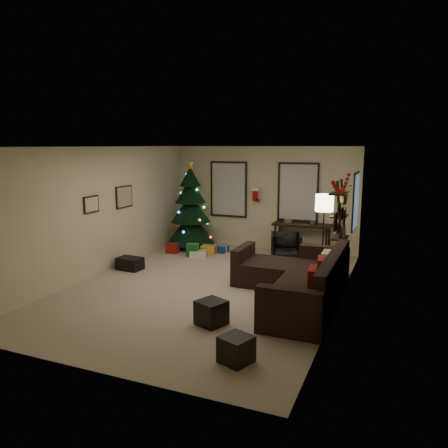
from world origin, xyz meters
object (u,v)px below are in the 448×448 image
Objects in this scene: sofa at (299,282)px; desk at (302,227)px; desk_chair at (286,246)px; christmas_tree at (191,211)px; bookshelf at (341,231)px.

desk is (-0.67, 3.22, 0.39)m from sofa.
desk_chair is (-0.24, -0.65, -0.36)m from desk.
christmas_tree is 4.65m from sofa.
sofa is 1.49× the size of bookshelf.
bookshelf is at bearing -52.96° from desk_chair.
christmas_tree is 1.62× the size of desk.
desk is 2.03m from bookshelf.
christmas_tree is 2.79m from desk_chair.
christmas_tree reaches higher than desk_chair.
christmas_tree is 3.57× the size of desk_chair.
desk_chair is (2.70, -0.28, -0.65)m from christmas_tree.
sofa is 1.79m from bookshelf.
desk_chair is (-0.91, 2.57, 0.03)m from sofa.
desk is 2.20× the size of desk_chair.
sofa is 4.58× the size of desk_chair.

